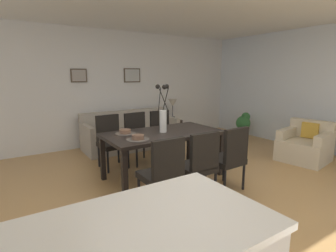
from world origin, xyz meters
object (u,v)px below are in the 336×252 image
Objects in this scene: side_table at (172,130)px; framed_picture_center at (132,75)px; framed_picture_left at (79,76)px; dining_chair_near_left at (163,171)px; dining_chair_mid_left at (229,156)px; sofa at (131,135)px; dining_chair_near_right at (111,139)px; centerpiece_vase at (163,114)px; dining_table at (163,137)px; bowl_near_right at (125,131)px; armchair at (305,146)px; dining_chair_mid_right at (163,132)px; potted_plant at (243,124)px; table_lamp at (173,105)px; dining_chair_far_right at (138,135)px; bowl_near_left at (138,137)px; dining_chair_far_left at (199,162)px.

side_table is 1.65m from framed_picture_center.
dining_chair_near_left is at bearing -88.88° from framed_picture_left.
sofa is (-0.21, 2.82, -0.23)m from dining_chair_mid_left.
dining_chair_near_right is 1.17m from centerpiece_vase.
sofa reaches higher than side_table.
bowl_near_right is (-0.54, 0.22, 0.12)m from dining_table.
framed_picture_left is (-3.34, 3.16, 1.31)m from armchair.
dining_chair_mid_right is 2.55m from potted_plant.
centerpiece_vase is at bearing -104.46° from framed_picture_center.
framed_picture_left is at bearing 109.06° from dining_chair_mid_left.
dining_chair_mid_right is 1.80× the size of table_lamp.
table_lamp reaches higher than dining_chair_far_right.
dining_chair_far_right is at bearing 63.92° from bowl_near_left.
dining_chair_far_right is at bearing 179.78° from dining_chair_mid_right.
side_table is 1.25× the size of framed_picture_center.
dining_chair_far_right is 0.44× the size of sofa.
side_table is 2.52m from framed_picture_left.
dining_chair_mid_left is 5.41× the size of bowl_near_left.
dining_chair_near_right is 3.61m from potted_plant.
table_lamp is (1.47, 2.82, 0.38)m from dining_chair_far_left.
framed_picture_center is (1.16, 2.62, 0.82)m from bowl_near_left.
dining_chair_far_left is at bearing -90.72° from dining_chair_far_right.
potted_plant is at bearing 19.84° from bowl_near_left.
dining_chair_mid_left is 0.44× the size of sofa.
dining_chair_mid_left is at bearing -33.00° from bowl_near_left.
dining_chair_near_right reaches higher than side_table.
table_lamp is (1.99, 2.13, 0.11)m from bowl_near_left.
dining_table is 3.29m from potted_plant.
dining_chair_mid_left is at bearing -74.10° from dining_chair_far_right.
sofa is 1.44m from framed_picture_center.
centerpiece_vase is at bearing -75.50° from framed_picture_left.
dining_chair_far_right reaches higher than armchair.
bowl_near_left is 0.25× the size of potted_plant.
bowl_near_left is 2.98m from framed_picture_center.
dining_chair_mid_right reaches higher than dining_table.
dining_table is 1.96× the size of dining_chair_mid_left.
dining_table is 1.97m from sofa.
framed_picture_center is (0.61, 1.50, 1.09)m from dining_chair_far_right.
dining_chair_near_left is at bearing -91.37° from bowl_near_left.
dining_chair_near_right is at bearing -153.13° from side_table.
dining_chair_near_right and dining_chair_mid_right have the same top height.
armchair is (2.19, 0.16, -0.23)m from dining_chair_mid_left.
table_lamp is at bearing 46.94° from bowl_near_left.
centerpiece_vase is 3.34m from potted_plant.
dining_chair_far_right is 1.95m from framed_picture_center.
dining_chair_mid_left is (0.54, -0.01, 0.00)m from dining_chair_far_left.
dining_chair_mid_right is 1.31m from bowl_near_right.
sofa is 1.30m from table_lamp.
table_lamp is at bearing 153.21° from potted_plant.
bowl_near_left reaches higher than potted_plant.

